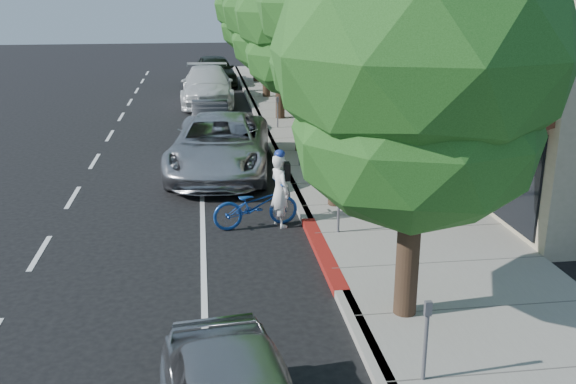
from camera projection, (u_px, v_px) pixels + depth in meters
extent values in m
plane|color=black|center=(332.00, 275.00, 13.12)|extent=(120.00, 120.00, 0.00)
cube|color=gray|center=(352.00, 166.00, 20.95)|extent=(4.60, 56.00, 0.15)
cube|color=#9E998E|center=(283.00, 168.00, 20.66)|extent=(0.30, 56.00, 0.15)
cube|color=maroon|center=(323.00, 253.00, 14.05)|extent=(0.32, 4.00, 0.15)
cube|color=#BCAD91|center=(457.00, 35.00, 30.29)|extent=(10.00, 36.00, 7.00)
cylinder|color=black|center=(408.00, 251.00, 10.95)|extent=(0.40, 0.40, 2.64)
ellipsoid|color=#1B4B16|center=(415.00, 132.00, 10.32)|extent=(4.06, 4.06, 3.25)
ellipsoid|color=#1B4B16|center=(420.00, 51.00, 9.93)|extent=(4.78, 4.78, 3.82)
cylinder|color=black|center=(336.00, 155.00, 16.56)|extent=(0.40, 0.40, 2.99)
ellipsoid|color=#1B4B16|center=(339.00, 63.00, 15.85)|extent=(3.52, 3.52, 2.82)
ellipsoid|color=#1B4B16|center=(340.00, 2.00, 15.41)|extent=(4.14, 4.14, 3.31)
cylinder|color=black|center=(301.00, 116.00, 22.26)|extent=(0.40, 0.40, 2.77)
ellipsoid|color=#1B4B16|center=(301.00, 52.00, 21.61)|extent=(3.92, 3.92, 3.13)
ellipsoid|color=#1B4B16|center=(302.00, 11.00, 21.20)|extent=(4.61, 4.61, 3.69)
cylinder|color=black|center=(280.00, 90.00, 27.93)|extent=(0.40, 0.40, 2.76)
ellipsoid|color=#1B4B16|center=(280.00, 39.00, 27.28)|extent=(4.25, 4.25, 3.40)
ellipsoid|color=#1B4B16|center=(280.00, 6.00, 26.87)|extent=(5.00, 5.00, 4.00)
cylinder|color=black|center=(266.00, 71.00, 33.58)|extent=(0.40, 0.40, 2.91)
ellipsoid|color=#1B4B16|center=(266.00, 27.00, 32.89)|extent=(3.96, 3.96, 3.16)
cylinder|color=black|center=(256.00, 62.00, 39.28)|extent=(0.40, 0.40, 2.67)
ellipsoid|color=#1B4B16|center=(256.00, 26.00, 38.65)|extent=(4.35, 4.35, 3.48)
ellipsoid|color=#1B4B16|center=(255.00, 4.00, 38.25)|extent=(5.12, 5.12, 4.09)
imported|color=white|center=(280.00, 191.00, 15.59)|extent=(0.65, 0.78, 1.81)
imported|color=#16419B|center=(256.00, 205.00, 15.62)|extent=(2.24, 1.16, 1.12)
imported|color=#B9B9BF|center=(220.00, 145.00, 20.15)|extent=(3.68, 6.77, 1.80)
imported|color=black|center=(210.00, 119.00, 25.40)|extent=(1.43, 4.07, 1.34)
imported|color=silver|center=(207.00, 86.00, 32.40)|extent=(2.65, 6.33, 1.83)
imported|color=black|center=(215.00, 70.00, 38.79)|extent=(2.71, 5.46, 1.79)
imported|color=black|center=(402.00, 138.00, 20.57)|extent=(1.03, 0.92, 1.75)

